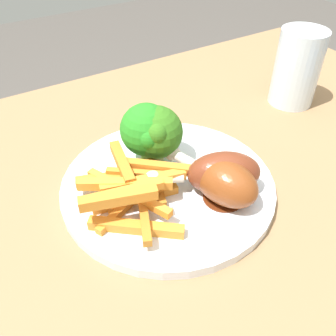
{
  "coord_description": "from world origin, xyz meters",
  "views": [
    {
      "loc": [
        -0.16,
        -0.26,
        1.03
      ],
      "look_at": [
        0.0,
        0.01,
        0.76
      ],
      "focal_mm": 39.37,
      "sensor_mm": 36.0,
      "label": 1
    }
  ],
  "objects_px": {
    "chicken_drumstick_near": "(222,180)",
    "dining_table": "(172,260)",
    "chicken_drumstick_far": "(220,174)",
    "water_glass": "(297,68)",
    "carrot_fries_pile": "(134,189)",
    "broccoli_floret_middle": "(150,130)",
    "broccoli_floret_front": "(156,132)",
    "dinner_plate": "(168,185)"
  },
  "relations": [
    {
      "from": "chicken_drumstick_near",
      "to": "dining_table",
      "type": "bearing_deg",
      "value": 131.28
    },
    {
      "from": "chicken_drumstick_far",
      "to": "water_glass",
      "type": "relative_size",
      "value": 1.1
    },
    {
      "from": "carrot_fries_pile",
      "to": "broccoli_floret_middle",
      "type": "bearing_deg",
      "value": 46.38
    },
    {
      "from": "broccoli_floret_front",
      "to": "chicken_drumstick_near",
      "type": "relative_size",
      "value": 0.58
    },
    {
      "from": "chicken_drumstick_near",
      "to": "chicken_drumstick_far",
      "type": "xyz_separation_m",
      "value": [
        0.0,
        0.01,
        0.0
      ]
    },
    {
      "from": "broccoli_floret_front",
      "to": "water_glass",
      "type": "bearing_deg",
      "value": 6.65
    },
    {
      "from": "broccoli_floret_middle",
      "to": "carrot_fries_pile",
      "type": "relative_size",
      "value": 0.5
    },
    {
      "from": "dinner_plate",
      "to": "chicken_drumstick_near",
      "type": "xyz_separation_m",
      "value": [
        0.04,
        -0.05,
        0.03
      ]
    },
    {
      "from": "carrot_fries_pile",
      "to": "chicken_drumstick_far",
      "type": "xyz_separation_m",
      "value": [
        0.09,
        -0.03,
        0.01
      ]
    },
    {
      "from": "broccoli_floret_front",
      "to": "chicken_drumstick_far",
      "type": "bearing_deg",
      "value": -68.62
    },
    {
      "from": "dinner_plate",
      "to": "chicken_drumstick_near",
      "type": "bearing_deg",
      "value": -54.72
    },
    {
      "from": "dining_table",
      "to": "chicken_drumstick_near",
      "type": "height_order",
      "value": "chicken_drumstick_near"
    },
    {
      "from": "water_glass",
      "to": "broccoli_floret_middle",
      "type": "bearing_deg",
      "value": -174.36
    },
    {
      "from": "water_glass",
      "to": "carrot_fries_pile",
      "type": "bearing_deg",
      "value": -165.93
    },
    {
      "from": "dining_table",
      "to": "chicken_drumstick_near",
      "type": "distance_m",
      "value": 0.17
    },
    {
      "from": "broccoli_floret_front",
      "to": "broccoli_floret_middle",
      "type": "height_order",
      "value": "broccoli_floret_middle"
    },
    {
      "from": "dining_table",
      "to": "dinner_plate",
      "type": "bearing_deg",
      "value": 88.81
    },
    {
      "from": "dining_table",
      "to": "chicken_drumstick_near",
      "type": "xyz_separation_m",
      "value": [
        0.04,
        -0.04,
        0.16
      ]
    },
    {
      "from": "dinner_plate",
      "to": "chicken_drumstick_far",
      "type": "relative_size",
      "value": 1.97
    },
    {
      "from": "chicken_drumstick_near",
      "to": "water_glass",
      "type": "height_order",
      "value": "water_glass"
    },
    {
      "from": "carrot_fries_pile",
      "to": "chicken_drumstick_far",
      "type": "relative_size",
      "value": 1.22
    },
    {
      "from": "dinner_plate",
      "to": "broccoli_floret_front",
      "type": "height_order",
      "value": "broccoli_floret_front"
    },
    {
      "from": "broccoli_floret_front",
      "to": "chicken_drumstick_far",
      "type": "height_order",
      "value": "broccoli_floret_front"
    },
    {
      "from": "dining_table",
      "to": "broccoli_floret_front",
      "type": "xyz_separation_m",
      "value": [
        0.01,
        0.05,
        0.18
      ]
    },
    {
      "from": "dinner_plate",
      "to": "broccoli_floret_front",
      "type": "xyz_separation_m",
      "value": [
        0.01,
        0.04,
        0.05
      ]
    },
    {
      "from": "chicken_drumstick_near",
      "to": "carrot_fries_pile",
      "type": "bearing_deg",
      "value": 153.49
    },
    {
      "from": "dining_table",
      "to": "water_glass",
      "type": "bearing_deg",
      "value": 16.53
    },
    {
      "from": "dinner_plate",
      "to": "water_glass",
      "type": "height_order",
      "value": "water_glass"
    },
    {
      "from": "chicken_drumstick_far",
      "to": "water_glass",
      "type": "xyz_separation_m",
      "value": [
        0.23,
        0.11,
        0.02
      ]
    },
    {
      "from": "chicken_drumstick_near",
      "to": "chicken_drumstick_far",
      "type": "height_order",
      "value": "chicken_drumstick_far"
    },
    {
      "from": "chicken_drumstick_far",
      "to": "chicken_drumstick_near",
      "type": "bearing_deg",
      "value": -113.26
    },
    {
      "from": "broccoli_floret_front",
      "to": "chicken_drumstick_near",
      "type": "height_order",
      "value": "broccoli_floret_front"
    },
    {
      "from": "carrot_fries_pile",
      "to": "chicken_drumstick_near",
      "type": "height_order",
      "value": "chicken_drumstick_near"
    },
    {
      "from": "broccoli_floret_front",
      "to": "chicken_drumstick_near",
      "type": "xyz_separation_m",
      "value": [
        0.03,
        -0.09,
        -0.02
      ]
    },
    {
      "from": "dining_table",
      "to": "broccoli_floret_middle",
      "type": "bearing_deg",
      "value": 86.56
    },
    {
      "from": "dining_table",
      "to": "chicken_drumstick_far",
      "type": "xyz_separation_m",
      "value": [
        0.04,
        -0.03,
        0.16
      ]
    },
    {
      "from": "water_glass",
      "to": "dinner_plate",
      "type": "bearing_deg",
      "value": -165.36
    },
    {
      "from": "dining_table",
      "to": "carrot_fries_pile",
      "type": "distance_m",
      "value": 0.17
    },
    {
      "from": "broccoli_floret_middle",
      "to": "water_glass",
      "type": "distance_m",
      "value": 0.27
    },
    {
      "from": "dining_table",
      "to": "broccoli_floret_front",
      "type": "distance_m",
      "value": 0.19
    },
    {
      "from": "dinner_plate",
      "to": "carrot_fries_pile",
      "type": "distance_m",
      "value": 0.05
    },
    {
      "from": "chicken_drumstick_near",
      "to": "water_glass",
      "type": "xyz_separation_m",
      "value": [
        0.23,
        0.12,
        0.02
      ]
    }
  ]
}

